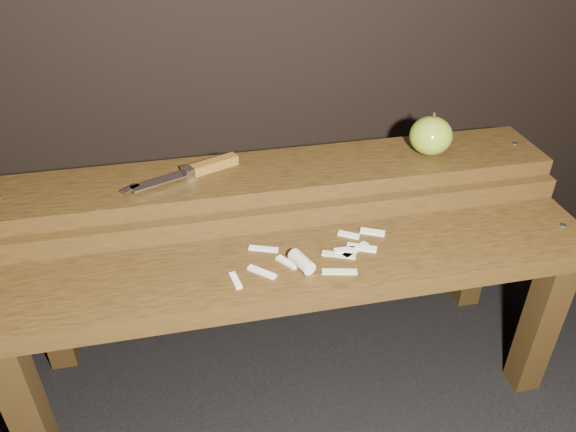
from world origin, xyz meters
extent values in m
plane|color=black|center=(0.00, 0.00, 0.00)|extent=(60.00, 60.00, 0.00)
cube|color=black|center=(-0.54, -0.10, 0.19)|extent=(0.06, 0.06, 0.38)
cube|color=black|center=(0.54, -0.10, 0.19)|extent=(0.06, 0.06, 0.38)
cube|color=#3A260E|center=(0.00, -0.05, 0.40)|extent=(1.20, 0.20, 0.04)
cylinder|color=slate|center=(0.56, -0.05, 0.42)|extent=(0.01, 0.01, 0.00)
cube|color=black|center=(-0.54, 0.20, 0.23)|extent=(0.06, 0.06, 0.46)
cube|color=black|center=(0.54, 0.20, 0.23)|extent=(0.06, 0.06, 0.46)
cube|color=#3A260E|center=(0.00, 0.07, 0.44)|extent=(1.20, 0.02, 0.05)
cube|color=#3A260E|center=(0.00, 0.17, 0.48)|extent=(1.20, 0.18, 0.04)
cylinder|color=slate|center=(0.56, 0.17, 0.50)|extent=(0.01, 0.01, 0.00)
ellipsoid|color=olive|center=(0.35, 0.17, 0.54)|extent=(0.09, 0.09, 0.08)
cylinder|color=#382314|center=(0.35, 0.17, 0.59)|extent=(0.01, 0.01, 0.01)
cube|color=brown|center=(-0.13, 0.20, 0.51)|extent=(0.11, 0.06, 0.02)
cube|color=silver|center=(-0.19, 0.17, 0.51)|extent=(0.03, 0.03, 0.02)
cube|color=silver|center=(-0.25, 0.15, 0.51)|extent=(0.11, 0.07, 0.00)
cube|color=silver|center=(-0.30, 0.13, 0.51)|extent=(0.04, 0.04, 0.00)
cube|color=beige|center=(0.11, 0.01, 0.42)|extent=(0.04, 0.03, 0.01)
cube|color=beige|center=(0.16, 0.01, 0.42)|extent=(0.05, 0.04, 0.01)
cube|color=beige|center=(-0.03, -0.05, 0.42)|extent=(0.04, 0.05, 0.01)
cube|color=beige|center=(-0.13, -0.08, 0.42)|extent=(0.02, 0.05, 0.01)
cube|color=beige|center=(-0.08, -0.07, 0.42)|extent=(0.05, 0.05, 0.01)
cube|color=beige|center=(0.13, -0.04, 0.42)|extent=(0.06, 0.04, 0.01)
cube|color=beige|center=(-0.06, 0.00, 0.42)|extent=(0.06, 0.03, 0.01)
cube|color=beige|center=(0.09, -0.04, 0.42)|extent=(0.04, 0.02, 0.01)
cylinder|color=#C9BB8C|center=(0.00, -0.07, 0.43)|extent=(0.04, 0.06, 0.03)
cube|color=#BCC988|center=(0.06, -0.10, 0.42)|extent=(0.07, 0.03, 0.00)
cube|color=#BCC988|center=(0.11, -0.04, 0.42)|extent=(0.06, 0.05, 0.00)
cube|color=#BCC988|center=(0.08, -0.05, 0.42)|extent=(0.07, 0.04, 0.00)
camera|label=1|loc=(-0.20, -0.86, 1.09)|focal=35.00mm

